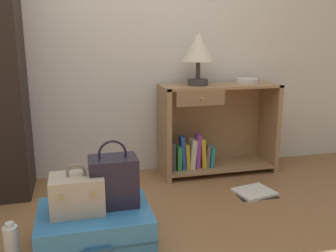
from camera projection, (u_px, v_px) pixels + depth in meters
The scene contains 9 objects.
back_wall at pixel (118, 20), 3.07m from camera, with size 6.40×0.10×2.60m, color silver.
bookshelf at pixel (213, 129), 3.25m from camera, with size 1.01×0.37×0.78m.
table_lamp at pixel (198, 50), 3.04m from camera, with size 0.27×0.27×0.43m.
bowl at pixel (247, 81), 3.24m from camera, with size 0.19×0.19×0.04m, color silver.
suitcase_large at pixel (95, 228), 2.11m from camera, with size 0.63×0.50×0.23m.
train_case at pixel (77, 194), 2.04m from camera, with size 0.29×0.22×0.28m.
handbag at pixel (114, 181), 2.12m from camera, with size 0.27×0.19×0.38m.
bottle at pixel (11, 243), 1.97m from camera, with size 0.08×0.08×0.22m.
open_book_on_floor at pixel (254, 192), 2.86m from camera, with size 0.32×0.29×0.02m.
Camera 1 is at (-0.39, -1.69, 1.17)m, focal length 39.88 mm.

